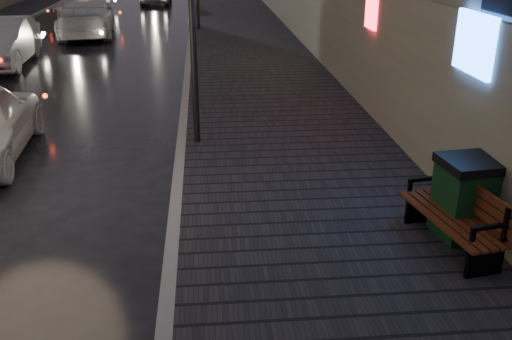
{
  "coord_description": "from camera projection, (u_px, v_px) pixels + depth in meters",
  "views": [
    {
      "loc": [
        2.06,
        -5.76,
        4.31
      ],
      "look_at": [
        2.82,
        2.56,
        0.85
      ],
      "focal_mm": 40.0,
      "sensor_mm": 36.0,
      "label": 1
    }
  ],
  "objects": [
    {
      "name": "car_left_mid",
      "position": [
        1.0,
        43.0,
        19.9
      ],
      "size": [
        2.0,
        5.04,
        1.63
      ],
      "primitive_type": "imported",
      "rotation": [
        0.0,
        0.0,
        0.06
      ],
      "color": "gray",
      "rests_on": "ground"
    },
    {
      "name": "trash_bin",
      "position": [
        466.0,
        197.0,
        8.31
      ],
      "size": [
        0.88,
        0.88,
        1.21
      ],
      "rotation": [
        0.0,
        0.0,
        0.12
      ],
      "color": "black",
      "rests_on": "sidewalk"
    },
    {
      "name": "taxi_mid",
      "position": [
        86.0,
        18.0,
        25.7
      ],
      "size": [
        3.01,
        6.04,
        1.69
      ],
      "primitive_type": "imported",
      "rotation": [
        0.0,
        0.0,
        3.26
      ],
      "color": "silver",
      "rests_on": "ground"
    },
    {
      "name": "sidewalk",
      "position": [
        243.0,
        33.0,
        26.4
      ],
      "size": [
        4.6,
        58.0,
        0.15
      ],
      "primitive_type": "cube",
      "color": "black",
      "rests_on": "ground"
    },
    {
      "name": "bench",
      "position": [
        457.0,
        215.0,
        8.06
      ],
      "size": [
        0.97,
        1.99,
        0.97
      ],
      "rotation": [
        0.0,
        0.0,
        0.17
      ],
      "color": "black",
      "rests_on": "sidewalk"
    },
    {
      "name": "curb",
      "position": [
        191.0,
        34.0,
        26.2
      ],
      "size": [
        0.2,
        58.0,
        0.15
      ],
      "primitive_type": "cube",
      "color": "slate",
      "rests_on": "ground"
    },
    {
      "name": "ground",
      "position": [
        40.0,
        326.0,
        6.78
      ],
      "size": [
        120.0,
        120.0,
        0.0
      ],
      "primitive_type": "plane",
      "color": "black",
      "rests_on": "ground"
    },
    {
      "name": "taxi_far",
      "position": [
        84.0,
        3.0,
        31.77
      ],
      "size": [
        3.26,
        5.93,
        1.58
      ],
      "primitive_type": "imported",
      "rotation": [
        0.0,
        0.0,
        0.12
      ],
      "color": "silver",
      "rests_on": "ground"
    }
  ]
}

